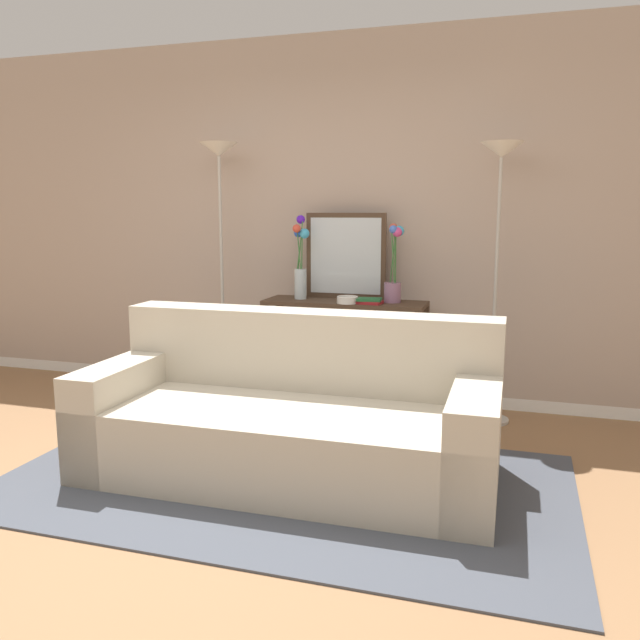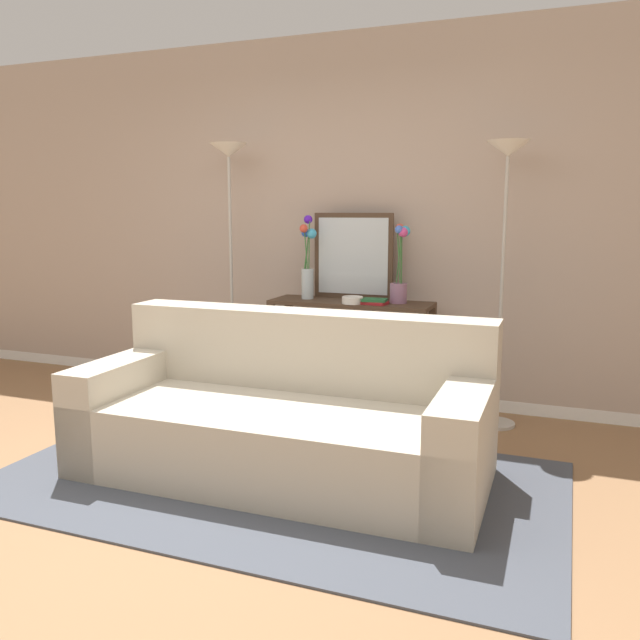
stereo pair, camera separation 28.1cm
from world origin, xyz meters
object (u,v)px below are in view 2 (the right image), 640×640
at_px(couch, 285,419).
at_px(vase_tall_flowers, 308,262).
at_px(floor_lamp_right, 506,205).
at_px(wall_mirror, 353,256).
at_px(vase_short_flowers, 400,271).
at_px(floor_lamp_left, 230,200).
at_px(book_row_under_console, 307,395).
at_px(console_table, 351,335).
at_px(fruit_bowl, 353,300).
at_px(book_stack, 374,302).

bearing_deg(couch, vase_tall_flowers, 106.82).
distance_m(floor_lamp_right, wall_mirror, 1.17).
bearing_deg(vase_short_flowers, vase_tall_flowers, -178.67).
bearing_deg(floor_lamp_left, book_row_under_console, 1.06).
xyz_separation_m(couch, wall_mirror, (-0.08, 1.43, 0.82)).
xyz_separation_m(console_table, book_row_under_console, (-0.35, 0.00, -0.50)).
xyz_separation_m(floor_lamp_left, vase_short_flowers, (1.33, 0.04, -0.50)).
height_order(console_table, wall_mirror, wall_mirror).
height_order(couch, vase_tall_flowers, vase_tall_flowers).
xyz_separation_m(couch, vase_short_flowers, (0.31, 1.30, 0.73)).
relative_size(floor_lamp_right, wall_mirror, 3.00).
relative_size(couch, fruit_bowl, 14.86).
relative_size(couch, wall_mirror, 3.54).
bearing_deg(vase_short_flowers, book_row_under_console, -177.65).
xyz_separation_m(vase_short_flowers, book_stack, (-0.15, -0.12, -0.21)).
height_order(vase_tall_flowers, vase_short_flowers, vase_tall_flowers).
relative_size(floor_lamp_left, book_stack, 10.04).
height_order(couch, book_row_under_console, couch).
distance_m(vase_tall_flowers, book_row_under_console, 1.02).
bearing_deg(vase_tall_flowers, floor_lamp_left, -177.80).
bearing_deg(book_row_under_console, console_table, 0.00).
bearing_deg(floor_lamp_right, vase_short_flowers, 176.72).
bearing_deg(book_stack, wall_mirror, 134.26).
height_order(floor_lamp_left, vase_short_flowers, floor_lamp_left).
height_order(console_table, fruit_bowl, fruit_bowl).
bearing_deg(floor_lamp_right, couch, -128.85).
distance_m(console_table, vase_short_flowers, 0.60).
bearing_deg(floor_lamp_left, wall_mirror, 9.98).
bearing_deg(floor_lamp_left, couch, -51.05).
bearing_deg(couch, floor_lamp_left, 128.95).
height_order(vase_short_flowers, book_row_under_console, vase_short_flowers).
relative_size(wall_mirror, vase_short_flowers, 1.13).
height_order(wall_mirror, book_row_under_console, wall_mirror).
height_order(couch, floor_lamp_right, floor_lamp_right).
distance_m(floor_lamp_left, vase_tall_flowers, 0.78).
xyz_separation_m(couch, book_stack, (0.16, 1.18, 0.52)).
relative_size(floor_lamp_right, vase_short_flowers, 3.39).
height_order(console_table, floor_lamp_right, floor_lamp_right).
height_order(couch, floor_lamp_left, floor_lamp_left).
relative_size(couch, book_stack, 11.52).
distance_m(couch, vase_short_flowers, 1.53).
xyz_separation_m(floor_lamp_right, book_stack, (-0.86, -0.08, -0.67)).
relative_size(wall_mirror, vase_tall_flowers, 1.03).
distance_m(console_table, book_stack, 0.35).
bearing_deg(fruit_bowl, floor_lamp_left, 174.21).
height_order(console_table, vase_short_flowers, vase_short_flowers).
distance_m(fruit_bowl, book_stack, 0.15).
bearing_deg(fruit_bowl, wall_mirror, 108.08).
relative_size(book_stack, book_row_under_console, 0.73).
distance_m(floor_lamp_right, vase_short_flowers, 0.84).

